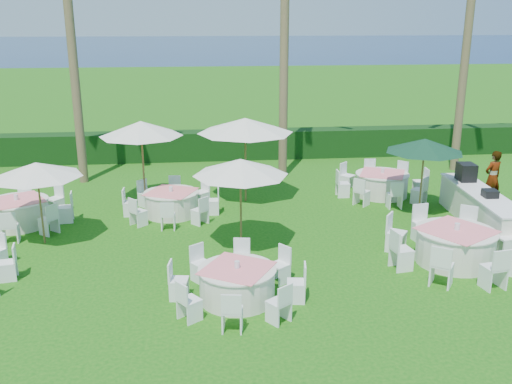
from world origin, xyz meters
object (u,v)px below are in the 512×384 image
Objects in this scene: banquet_table_f at (382,184)px; umbrella_a at (36,170)px; buffet_table at (480,207)px; banquet_table_e at (172,202)px; umbrella_b at (240,167)px; banquet_table_d at (18,212)px; staff_person at (493,177)px; banquet_table_c at (455,245)px; umbrella_d at (245,126)px; banquet_table_b at (237,283)px; umbrella_green at (425,145)px; umbrella_c at (141,129)px.

umbrella_a is at bearing -162.88° from banquet_table_f.
banquet_table_e is at bearing 168.06° from buffet_table.
umbrella_b is at bearing -57.09° from banquet_table_e.
banquet_table_e is 7.17m from banquet_table_f.
umbrella_b is at bearing -21.24° from banquet_table_d.
umbrella_b is 9.08m from staff_person.
umbrella_d is at bearing 130.54° from banquet_table_c.
umbrella_d is at bearing 28.53° from umbrella_a.
buffet_table reaches higher than banquet_table_b.
banquet_table_c is 8.34m from banquet_table_e.
banquet_table_b is 1.25× the size of umbrella_green.
banquet_table_f reaches higher than banquet_table_b.
staff_person is (13.72, 2.05, -1.18)m from umbrella_a.
staff_person is at bearing 0.36° from banquet_table_e.
banquet_table_f is 11.02m from umbrella_a.
umbrella_d is 8.22m from staff_person.
banquet_table_f is 1.80× the size of staff_person.
umbrella_green is at bearing -1.07° from banquet_table_d.
umbrella_a is at bearing 169.67° from umbrella_b.
banquet_table_d is 0.99× the size of banquet_table_f.
banquet_table_f is (5.48, 6.97, 0.03)m from banquet_table_b.
banquet_table_f is 1.14× the size of umbrella_c.
banquet_table_d is 1.78× the size of staff_person.
umbrella_c is 1.16× the size of umbrella_green.
umbrella_d is 0.71× the size of buffet_table.
banquet_table_d is 0.71× the size of buffet_table.
umbrella_d is at bearing 155.27° from buffet_table.
banquet_table_c reaches higher than banquet_table_b.
umbrella_green is 0.54× the size of buffet_table.
banquet_table_f is at bearing 51.86° from banquet_table_b.
banquet_table_c is 1.45× the size of umbrella_green.
umbrella_c reaches higher than staff_person.
umbrella_d is at bearing 83.14° from umbrella_b.
banquet_table_c is at bearing -34.45° from umbrella_c.
banquet_table_e is 0.94× the size of banquet_table_f.
banquet_table_f is 2.66m from umbrella_green.
umbrella_d reaches higher than umbrella_green.
banquet_table_c is 12.16m from banquet_table_d.
buffet_table is at bearing -6.05° from banquet_table_d.
banquet_table_c is (5.51, 1.38, 0.06)m from banquet_table_b.
umbrella_b is (-5.20, 1.43, 1.77)m from banquet_table_c.
umbrella_d is at bearing 25.41° from banquet_table_e.
banquet_table_f is 1.28× the size of umbrella_b.
banquet_table_b is at bearing -74.55° from banquet_table_e.
umbrella_d is (-4.71, 5.50, 2.08)m from banquet_table_c.
umbrella_d reaches higher than banquet_table_b.
buffet_table is at bearing -11.94° from banquet_table_e.
umbrella_d is (0.81, 6.89, 2.14)m from banquet_table_b.
umbrella_d is 1.78× the size of staff_person.
umbrella_green reaches higher than banquet_table_e.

